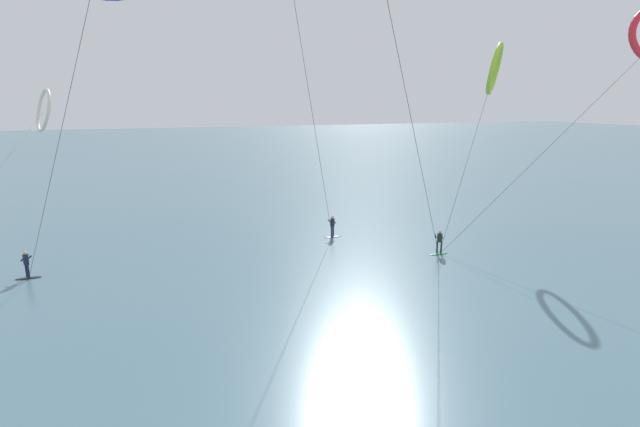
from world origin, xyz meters
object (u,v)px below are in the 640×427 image
object	(u,v)px
surfer_emerald	(439,244)
kite_ivory	(43,110)
surfer_charcoal	(27,267)
surfer_violet	(332,228)
kite_lime	(495,69)

from	to	relation	value
surfer_emerald	kite_ivory	xyz separation A→B (m)	(-28.09, 32.34, 8.64)
surfer_charcoal	kite_ivory	size ratio (longest dim) A/B	0.03
surfer_violet	surfer_emerald	distance (m)	8.46
surfer_violet	surfer_charcoal	size ratio (longest dim) A/B	1.00
surfer_violet	kite_lime	distance (m)	17.81
surfer_charcoal	kite_lime	bearing A→B (deg)	-120.60
kite_lime	kite_ivory	distance (m)	45.15
kite_lime	surfer_charcoal	bearing A→B (deg)	-44.67
surfer_emerald	surfer_violet	bearing A→B (deg)	174.00
surfer_violet	kite_lime	bearing A→B (deg)	132.90
surfer_charcoal	surfer_emerald	bearing A→B (deg)	-131.53
surfer_emerald	kite_lime	xyz separation A→B (m)	(7.73, 5.08, 12.05)
surfer_emerald	surfer_charcoal	bearing A→B (deg)	-144.79
surfer_violet	kite_ivory	world-z (taller)	kite_ivory
surfer_charcoal	kite_lime	distance (m)	35.54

